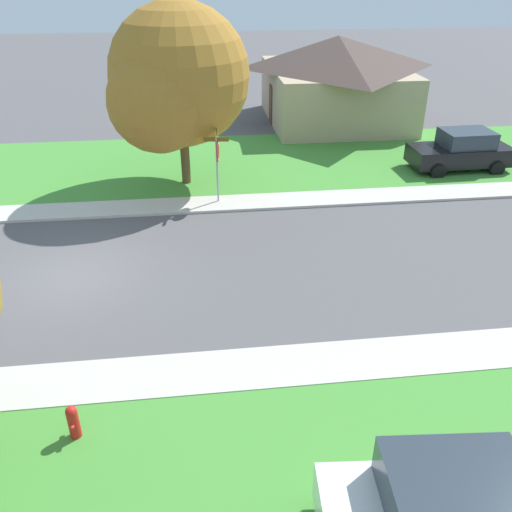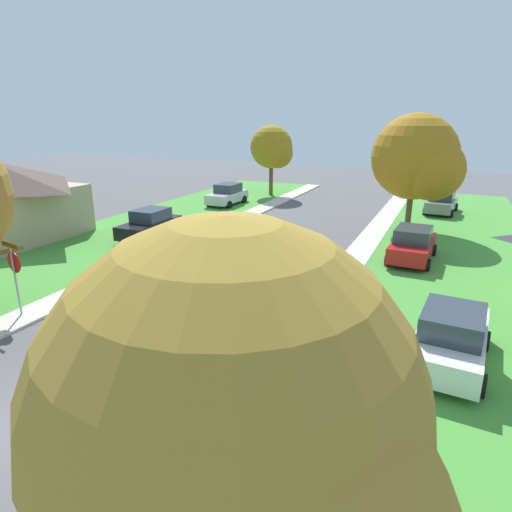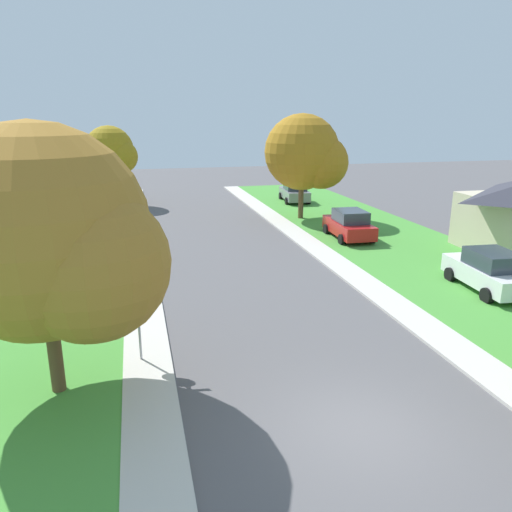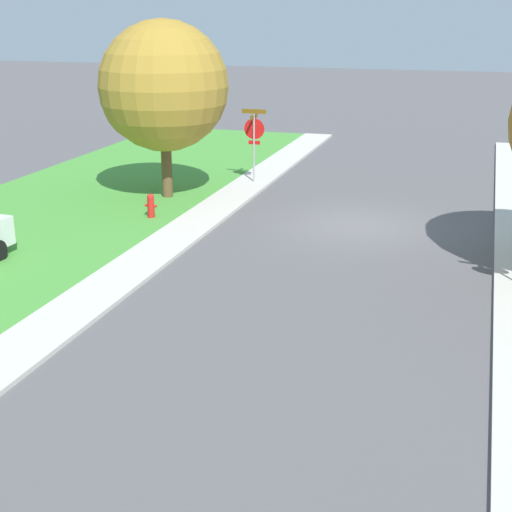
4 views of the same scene
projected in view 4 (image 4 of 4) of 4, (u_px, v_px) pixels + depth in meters
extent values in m
plane|color=#565456|center=(356.00, 226.00, 22.82)|extent=(120.00, 120.00, 0.00)
cylinder|color=#9E9EA3|center=(254.00, 149.00, 27.76)|extent=(0.07, 0.07, 2.60)
cylinder|color=red|center=(254.00, 129.00, 27.57)|extent=(0.76, 0.04, 0.76)
cylinder|color=white|center=(254.00, 129.00, 27.58)|extent=(0.67, 0.01, 0.67)
cylinder|color=red|center=(254.00, 129.00, 27.59)|extent=(0.55, 0.01, 0.55)
cube|color=brown|center=(254.00, 111.00, 27.32)|extent=(0.92, 0.03, 0.16)
cube|color=brown|center=(254.00, 117.00, 27.38)|extent=(0.03, 0.92, 0.16)
cube|color=red|center=(254.00, 142.00, 27.73)|extent=(0.44, 0.02, 0.14)
cylinder|color=brown|center=(167.00, 166.00, 25.68)|extent=(0.36, 0.36, 2.31)
sphere|color=olive|center=(164.00, 86.00, 24.84)|extent=(4.29, 4.29, 4.29)
sphere|color=olive|center=(146.00, 99.00, 25.86)|extent=(3.01, 3.01, 3.01)
cylinder|color=red|center=(151.00, 209.00, 23.36)|extent=(0.22, 0.22, 0.70)
sphere|color=red|center=(150.00, 197.00, 23.24)|extent=(0.22, 0.22, 0.22)
cylinder|color=red|center=(155.00, 206.00, 23.29)|extent=(0.10, 0.08, 0.08)
cylinder|color=red|center=(147.00, 205.00, 23.36)|extent=(0.10, 0.08, 0.08)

